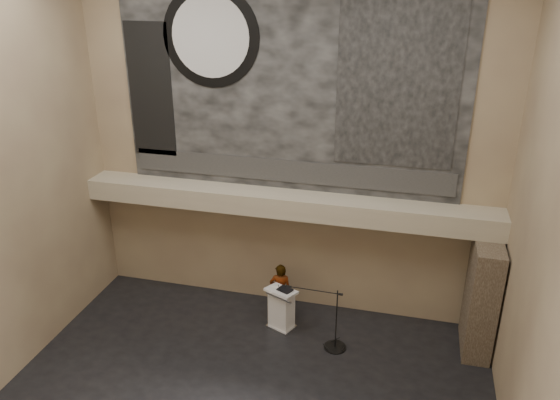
# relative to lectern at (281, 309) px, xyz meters

# --- Properties ---
(wall_back) EXTENTS (10.00, 0.02, 8.50)m
(wall_back) POSITION_rel_lectern_xyz_m (-0.15, 1.26, 3.70)
(wall_back) COLOR #7F6751
(wall_back) RESTS_ON floor
(wall_front) EXTENTS (10.00, 0.02, 8.50)m
(wall_front) POSITION_rel_lectern_xyz_m (-0.15, -6.74, 3.70)
(wall_front) COLOR #7F6751
(wall_front) RESTS_ON floor
(wall_right) EXTENTS (0.02, 8.00, 8.50)m
(wall_right) POSITION_rel_lectern_xyz_m (4.85, -2.74, 3.70)
(wall_right) COLOR #7F6751
(wall_right) RESTS_ON floor
(soffit) EXTENTS (10.00, 0.80, 0.50)m
(soffit) POSITION_rel_lectern_xyz_m (-0.15, 0.86, 2.40)
(soffit) COLOR tan
(soffit) RESTS_ON wall_back
(sprinkler_left) EXTENTS (0.04, 0.04, 0.06)m
(sprinkler_left) POSITION_rel_lectern_xyz_m (-1.75, 0.81, 2.12)
(sprinkler_left) COLOR #B2893D
(sprinkler_left) RESTS_ON soffit
(sprinkler_right) EXTENTS (0.04, 0.04, 0.06)m
(sprinkler_right) POSITION_rel_lectern_xyz_m (1.75, 0.81, 2.12)
(sprinkler_right) COLOR #B2893D
(sprinkler_right) RESTS_ON soffit
(banner) EXTENTS (8.00, 0.05, 5.00)m
(banner) POSITION_rel_lectern_xyz_m (-0.15, 1.23, 5.15)
(banner) COLOR black
(banner) RESTS_ON wall_back
(banner_text_strip) EXTENTS (7.76, 0.02, 0.55)m
(banner_text_strip) POSITION_rel_lectern_xyz_m (-0.15, 1.19, 3.10)
(banner_text_strip) COLOR #2A2A2A
(banner_text_strip) RESTS_ON banner
(banner_clock_rim) EXTENTS (2.30, 0.02, 2.30)m
(banner_clock_rim) POSITION_rel_lectern_xyz_m (-1.95, 1.19, 6.15)
(banner_clock_rim) COLOR black
(banner_clock_rim) RESTS_ON banner
(banner_clock_face) EXTENTS (1.84, 0.02, 1.84)m
(banner_clock_face) POSITION_rel_lectern_xyz_m (-1.95, 1.17, 6.15)
(banner_clock_face) COLOR silver
(banner_clock_face) RESTS_ON banner
(banner_building_print) EXTENTS (2.60, 0.02, 3.60)m
(banner_building_print) POSITION_rel_lectern_xyz_m (2.25, 1.19, 5.25)
(banner_building_print) COLOR black
(banner_building_print) RESTS_ON banner
(banner_brick_print) EXTENTS (1.10, 0.02, 3.20)m
(banner_brick_print) POSITION_rel_lectern_xyz_m (-3.55, 1.19, 4.85)
(banner_brick_print) COLOR black
(banner_brick_print) RESTS_ON banner
(stone_pier) EXTENTS (0.60, 1.40, 2.70)m
(stone_pier) POSITION_rel_lectern_xyz_m (4.50, 0.41, 0.80)
(stone_pier) COLOR #3F3327
(stone_pier) RESTS_ON floor
(lectern) EXTENTS (0.83, 0.72, 1.13)m
(lectern) POSITION_rel_lectern_xyz_m (0.00, 0.00, 0.00)
(lectern) COLOR silver
(lectern) RESTS_ON floor
(binder) EXTENTS (0.41, 0.37, 0.04)m
(binder) POSITION_rel_lectern_xyz_m (0.09, -0.02, 0.56)
(binder) COLOR black
(binder) RESTS_ON lectern
(papers) EXTENTS (0.30, 0.35, 0.00)m
(papers) POSITION_rel_lectern_xyz_m (-0.17, -0.05, 0.55)
(papers) COLOR white
(papers) RESTS_ON lectern
(speaker_person) EXTENTS (0.59, 0.43, 1.48)m
(speaker_person) POSITION_rel_lectern_xyz_m (-0.15, 0.48, 0.19)
(speaker_person) COLOR beige
(speaker_person) RESTS_ON floor
(mic_stand) EXTENTS (1.45, 0.52, 1.54)m
(mic_stand) POSITION_rel_lectern_xyz_m (1.35, -0.41, -0.33)
(mic_stand) COLOR black
(mic_stand) RESTS_ON floor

